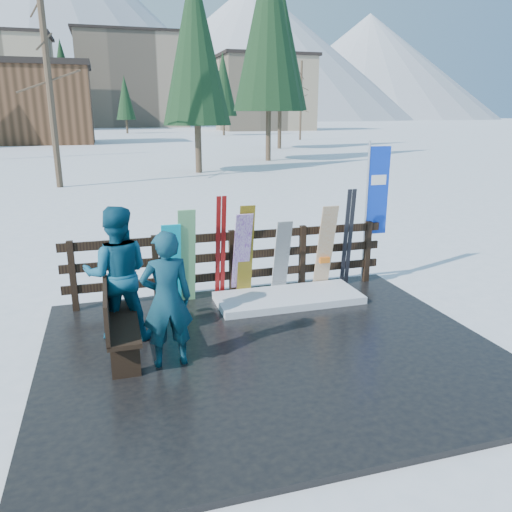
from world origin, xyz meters
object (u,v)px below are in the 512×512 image
object	(u,v)px
snowboard_3	(242,256)
person_back	(117,274)
bench	(116,319)
snowboard_1	(187,257)
person_front	(167,300)
snowboard_2	(246,252)
snowboard_4	(281,257)
snowboard_0	(172,265)
rental_flag	(375,196)
snowboard_5	(325,248)

from	to	relation	value
snowboard_3	person_back	xyz separation A→B (m)	(-2.04, -1.03, 0.19)
bench	snowboard_1	size ratio (longest dim) A/B	0.91
snowboard_3	person_back	bearing A→B (deg)	-153.20
snowboard_3	person_front	distance (m)	2.51
snowboard_2	snowboard_4	xyz separation A→B (m)	(0.64, 0.00, -0.15)
snowboard_0	person_back	world-z (taller)	person_back
bench	rental_flag	xyz separation A→B (m)	(4.70, 1.88, 1.09)
snowboard_4	snowboard_0	bearing A→B (deg)	180.00
snowboard_2	person_front	world-z (taller)	person_front
bench	snowboard_0	size ratio (longest dim) A/B	1.05
snowboard_0	person_back	xyz separation A→B (m)	(-0.86, -1.03, 0.24)
snowboard_5	rental_flag	size ratio (longest dim) A/B	0.61
snowboard_5	person_back	distance (m)	3.72
snowboard_4	snowboard_5	size ratio (longest dim) A/B	0.86
snowboard_2	snowboard_5	size ratio (longest dim) A/B	1.04
snowboard_1	snowboard_5	xyz separation A→B (m)	(2.45, -0.00, -0.03)
bench	person_back	size ratio (longest dim) A/B	0.80
bench	rental_flag	bearing A→B (deg)	21.75
person_front	rental_flag	bearing A→B (deg)	-153.03
bench	snowboard_0	world-z (taller)	snowboard_0
snowboard_0	snowboard_5	distance (m)	2.71
snowboard_3	snowboard_4	world-z (taller)	snowboard_3
snowboard_3	rental_flag	world-z (taller)	rental_flag
snowboard_5	snowboard_4	bearing A→B (deg)	180.00
rental_flag	person_back	world-z (taller)	rental_flag
snowboard_3	snowboard_5	world-z (taller)	snowboard_5
snowboard_3	rental_flag	distance (m)	2.75
rental_flag	person_front	world-z (taller)	rental_flag
snowboard_4	snowboard_5	distance (m)	0.82
snowboard_4	rental_flag	size ratio (longest dim) A/B	0.52
rental_flag	person_front	size ratio (longest dim) A/B	1.50
bench	snowboard_3	world-z (taller)	snowboard_3
snowboard_1	snowboard_3	size ratio (longest dim) A/B	1.05
snowboard_1	snowboard_3	world-z (taller)	snowboard_1
snowboard_2	rental_flag	distance (m)	2.67
snowboard_0	snowboard_1	bearing A→B (deg)	-0.00
snowboard_2	snowboard_3	xyz separation A→B (m)	(-0.07, 0.00, -0.06)
snowboard_3	snowboard_4	distance (m)	0.72
snowboard_4	person_front	world-z (taller)	person_front
snowboard_1	rental_flag	xyz separation A→B (m)	(3.53, 0.27, 0.80)
snowboard_4	snowboard_5	xyz separation A→B (m)	(0.82, -0.00, 0.11)
person_front	snowboard_5	bearing A→B (deg)	-148.45
bench	snowboard_5	bearing A→B (deg)	23.89
person_front	snowboard_1	bearing A→B (deg)	-107.75
snowboard_1	snowboard_0	bearing A→B (deg)	180.00
snowboard_5	snowboard_0	bearing A→B (deg)	180.00
bench	snowboard_2	size ratio (longest dim) A/B	0.91
snowboard_2	snowboard_3	size ratio (longest dim) A/B	1.06
snowboard_2	snowboard_5	xyz separation A→B (m)	(1.46, -0.00, -0.04)
bench	snowboard_4	xyz separation A→B (m)	(2.81, 1.61, 0.15)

